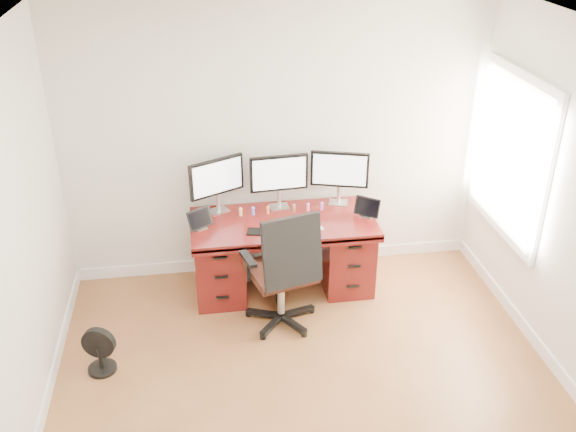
{
  "coord_description": "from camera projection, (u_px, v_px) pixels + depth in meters",
  "views": [
    {
      "loc": [
        -0.73,
        -3.35,
        3.54
      ],
      "look_at": [
        0.0,
        1.5,
        0.95
      ],
      "focal_mm": 40.0,
      "sensor_mm": 36.0,
      "label": 1
    }
  ],
  "objects": [
    {
      "name": "trackpad",
      "position": [
        314.0,
        227.0,
        5.77
      ],
      "size": [
        0.18,
        0.18,
        0.01
      ],
      "primitive_type": "cube",
      "rotation": [
        0.0,
        0.0,
        0.32
      ],
      "color": "silver",
      "rests_on": "desk"
    },
    {
      "name": "tablet_left",
      "position": [
        200.0,
        220.0,
        5.72
      ],
      "size": [
        0.24,
        0.19,
        0.19
      ],
      "rotation": [
        0.0,
        0.0,
        0.59
      ],
      "color": "silver",
      "rests_on": "desk"
    },
    {
      "name": "phone",
      "position": [
        285.0,
        221.0,
        5.88
      ],
      "size": [
        0.16,
        0.11,
        0.01
      ],
      "primitive_type": "cube",
      "rotation": [
        0.0,
        0.0,
        -0.31
      ],
      "color": "black",
      "rests_on": "desk"
    },
    {
      "name": "tablet_right",
      "position": [
        367.0,
        209.0,
        5.92
      ],
      "size": [
        0.23,
        0.2,
        0.19
      ],
      "rotation": [
        0.0,
        0.0,
        -0.64
      ],
      "color": "silver",
      "rests_on": "desk"
    },
    {
      "name": "monitor_center",
      "position": [
        279.0,
        175.0,
        5.98
      ],
      "size": [
        0.55,
        0.15,
        0.53
      ],
      "rotation": [
        0.0,
        0.0,
        0.07
      ],
      "color": "silver",
      "rests_on": "desk"
    },
    {
      "name": "back_wall",
      "position": [
        276.0,
        142.0,
        6.02
      ],
      "size": [
        4.0,
        0.1,
        2.7
      ],
      "primitive_type": "cube",
      "color": "silver",
      "rests_on": "ground"
    },
    {
      "name": "figurine_orange",
      "position": [
        268.0,
        209.0,
        6.0
      ],
      "size": [
        0.03,
        0.03,
        0.08
      ],
      "color": "orange",
      "rests_on": "desk"
    },
    {
      "name": "figurine_pink",
      "position": [
        308.0,
        206.0,
        6.05
      ],
      "size": [
        0.03,
        0.03,
        0.08
      ],
      "color": "pink",
      "rests_on": "desk"
    },
    {
      "name": "drawing_tablet",
      "position": [
        259.0,
        232.0,
        5.7
      ],
      "size": [
        0.23,
        0.17,
        0.01
      ],
      "primitive_type": "cube",
      "rotation": [
        0.0,
        0.0,
        -0.24
      ],
      "color": "black",
      "rests_on": "desk"
    },
    {
      "name": "ground",
      "position": [
        319.0,
        426.0,
        4.68
      ],
      "size": [
        4.5,
        4.5,
        0.0
      ],
      "primitive_type": "plane",
      "color": "brown",
      "rests_on": "ground"
    },
    {
      "name": "office_chair",
      "position": [
        283.0,
        288.0,
        5.57
      ],
      "size": [
        0.75,
        0.75,
        1.16
      ],
      "rotation": [
        0.0,
        0.0,
        0.26
      ],
      "color": "black",
      "rests_on": "ground"
    },
    {
      "name": "keyboard",
      "position": [
        280.0,
        227.0,
        5.77
      ],
      "size": [
        0.31,
        0.22,
        0.01
      ],
      "primitive_type": "cube",
      "rotation": [
        0.0,
        0.0,
        -0.37
      ],
      "color": "white",
      "rests_on": "desk"
    },
    {
      "name": "figurine_brown",
      "position": [
        294.0,
        207.0,
        6.03
      ],
      "size": [
        0.03,
        0.03,
        0.08
      ],
      "color": "brown",
      "rests_on": "desk"
    },
    {
      "name": "figurine_yellow",
      "position": [
        241.0,
        211.0,
        5.96
      ],
      "size": [
        0.03,
        0.03,
        0.08
      ],
      "color": "#DFC170",
      "rests_on": "desk"
    },
    {
      "name": "monitor_left",
      "position": [
        217.0,
        179.0,
        5.91
      ],
      "size": [
        0.51,
        0.28,
        0.53
      ],
      "rotation": [
        0.0,
        0.0,
        0.46
      ],
      "color": "silver",
      "rests_on": "desk"
    },
    {
      "name": "desk",
      "position": [
        283.0,
        251.0,
        6.09
      ],
      "size": [
        1.7,
        0.8,
        0.75
      ],
      "color": "#5B1412",
      "rests_on": "ground"
    },
    {
      "name": "floor_fan",
      "position": [
        100.0,
        351.0,
        5.12
      ],
      "size": [
        0.28,
        0.23,
        0.4
      ],
      "rotation": [
        0.0,
        0.0,
        -0.28
      ],
      "color": "black",
      "rests_on": "ground"
    },
    {
      "name": "figurine_purple",
      "position": [
        322.0,
        206.0,
        6.06
      ],
      "size": [
        0.03,
        0.03,
        0.08
      ],
      "color": "#A85ED8",
      "rests_on": "desk"
    },
    {
      "name": "figurine_blue",
      "position": [
        253.0,
        210.0,
        5.98
      ],
      "size": [
        0.03,
        0.03,
        0.08
      ],
      "color": "#566DE9",
      "rests_on": "desk"
    },
    {
      "name": "monitor_right",
      "position": [
        340.0,
        171.0,
        6.06
      ],
      "size": [
        0.54,
        0.19,
        0.53
      ],
      "rotation": [
        0.0,
        0.0,
        -0.29
      ],
      "color": "silver",
      "rests_on": "desk"
    }
  ]
}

